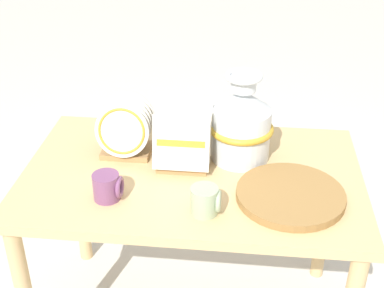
{
  "coord_description": "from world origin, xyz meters",
  "views": [
    {
      "loc": [
        0.17,
        -1.54,
        1.73
      ],
      "look_at": [
        0.0,
        0.0,
        0.83
      ],
      "focal_mm": 50.0,
      "sensor_mm": 36.0,
      "label": 1
    }
  ],
  "objects": [
    {
      "name": "wicker_charger_stack",
      "position": [
        0.33,
        -0.12,
        0.73
      ],
      "size": [
        0.35,
        0.35,
        0.03
      ],
      "color": "olive",
      "rests_on": "display_table"
    },
    {
      "name": "dish_rack_round_plates",
      "position": [
        -0.25,
        0.09,
        0.81
      ],
      "size": [
        0.19,
        0.16,
        0.21
      ],
      "color": "tan",
      "rests_on": "display_table"
    },
    {
      "name": "dish_rack_square_plates",
      "position": [
        -0.04,
        0.04,
        0.79
      ],
      "size": [
        0.19,
        0.16,
        0.21
      ],
      "color": "tan",
      "rests_on": "display_table"
    },
    {
      "name": "ceramic_vase",
      "position": [
        0.16,
        0.11,
        0.86
      ],
      "size": [
        0.23,
        0.23,
        0.33
      ],
      "color": "silver",
      "rests_on": "display_table"
    },
    {
      "name": "mug_sage_glaze",
      "position": [
        0.07,
        -0.22,
        0.76
      ],
      "size": [
        0.09,
        0.09,
        0.09
      ],
      "color": "#9EB28E",
      "rests_on": "display_table"
    },
    {
      "name": "display_table",
      "position": [
        0.0,
        0.0,
        0.62
      ],
      "size": [
        1.17,
        0.72,
        0.72
      ],
      "color": "tan",
      "rests_on": "ground_plane"
    },
    {
      "name": "mug_plum_glaze",
      "position": [
        -0.25,
        -0.18,
        0.76
      ],
      "size": [
        0.09,
        0.09,
        0.09
      ],
      "color": "#7A4770",
      "rests_on": "display_table"
    }
  ]
}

